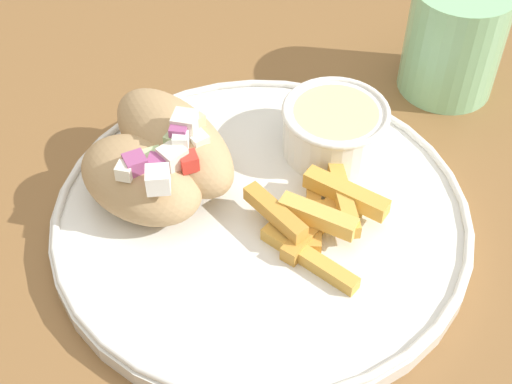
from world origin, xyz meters
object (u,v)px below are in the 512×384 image
pita_sandwich_near (142,178)px  pita_sandwich_far (171,145)px  fries_pile (319,213)px  plate (256,214)px  water_glass (453,45)px  sauce_ramekin (334,127)px

pita_sandwich_near → pita_sandwich_far: (0.01, 0.04, 0.00)m
pita_sandwich_far → fries_pile: size_ratio=1.28×
pita_sandwich_near → fries_pile: size_ratio=1.05×
plate → water_glass: (0.11, 0.21, 0.03)m
pita_sandwich_far → water_glass: (0.18, 0.19, 0.00)m
plate → fries_pile: 0.05m
sauce_ramekin → plate: bearing=-113.0°
plate → fries_pile: (0.05, 0.00, 0.02)m
fries_pile → water_glass: bearing=74.3°
sauce_ramekin → pita_sandwich_far: bearing=-148.8°
fries_pile → pita_sandwich_near: bearing=-170.1°
plate → pita_sandwich_far: (-0.07, 0.02, 0.03)m
plate → pita_sandwich_near: size_ratio=2.65×
plate → sauce_ramekin: 0.09m
water_glass → pita_sandwich_near: bearing=-128.8°
plate → water_glass: water_glass is taller
water_glass → plate: bearing=-116.5°
fries_pile → water_glass: size_ratio=1.13×
pita_sandwich_near → sauce_ramekin: size_ratio=1.39×
plate → water_glass: bearing=63.5°
pita_sandwich_far → water_glass: bearing=79.6°
water_glass → fries_pile: bearing=-105.7°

